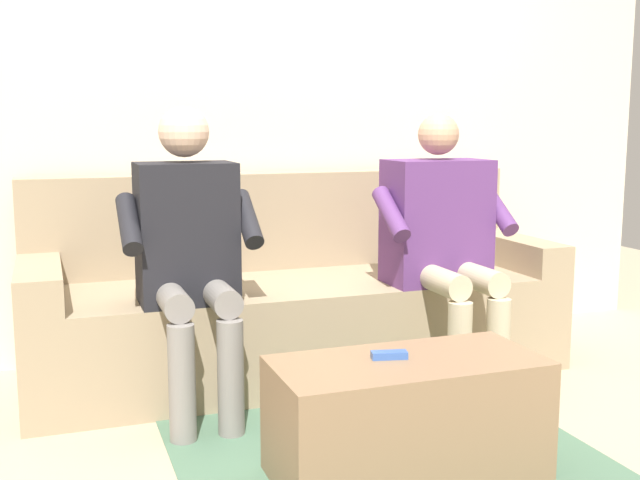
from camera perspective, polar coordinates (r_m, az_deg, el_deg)
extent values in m
plane|color=tan|center=(3.07, 2.52, -13.42)|extent=(8.00, 8.00, 0.00)
cube|color=beige|center=(3.96, -3.91, 10.10)|extent=(4.48, 0.06, 2.51)
cube|color=#9E896B|center=(3.53, -1.15, -6.65)|extent=(2.07, 0.65, 0.44)
cube|color=#9E896B|center=(3.86, -3.08, -1.76)|extent=(2.43, 0.16, 0.91)
cube|color=#9E896B|center=(4.01, 14.31, -4.00)|extent=(0.18, 0.65, 0.59)
cube|color=#9E896B|center=(3.35, -19.87, -6.77)|extent=(0.18, 0.65, 0.59)
cube|color=#8C6B4C|center=(2.61, 6.43, -12.91)|extent=(0.88, 0.42, 0.39)
cube|color=#5B3370|center=(3.48, 8.60, 1.35)|extent=(0.45, 0.27, 0.55)
sphere|color=tan|center=(3.45, 8.75, 7.72)|extent=(0.18, 0.18, 0.18)
cylinder|color=#C6B793|center=(3.40, 11.39, -2.69)|extent=(0.11, 0.38, 0.11)
cylinder|color=#C6B793|center=(3.31, 8.71, -2.92)|extent=(0.11, 0.38, 0.11)
cylinder|color=#C6B793|center=(3.31, 12.98, -7.98)|extent=(0.10, 0.10, 0.44)
cylinder|color=#C6B793|center=(3.21, 10.24, -8.37)|extent=(0.10, 0.10, 0.44)
cylinder|color=#5B3370|center=(3.54, 12.97, 2.23)|extent=(0.08, 0.27, 0.22)
cylinder|color=#5B3370|center=(3.29, 5.26, 1.94)|extent=(0.08, 0.27, 0.22)
cube|color=black|center=(3.12, -9.85, 0.52)|extent=(0.38, 0.27, 0.56)
sphere|color=beige|center=(3.08, -10.04, 7.88)|extent=(0.20, 0.20, 0.20)
cylinder|color=gray|center=(3.00, -7.47, -4.09)|extent=(0.11, 0.35, 0.11)
cylinder|color=gray|center=(2.97, -10.87, -4.31)|extent=(0.11, 0.35, 0.11)
cylinder|color=gray|center=(2.92, -6.62, -10.10)|extent=(0.10, 0.10, 0.44)
cylinder|color=gray|center=(2.88, -10.16, -10.40)|extent=(0.10, 0.10, 0.44)
cylinder|color=black|center=(3.08, -5.41, 1.58)|extent=(0.08, 0.27, 0.22)
cylinder|color=black|center=(3.00, -13.93, 1.17)|extent=(0.08, 0.27, 0.22)
cube|color=#3860B7|center=(2.55, 5.14, -8.46)|extent=(0.12, 0.07, 0.02)
cube|color=#4C7056|center=(2.82, 4.90, -15.48)|extent=(1.44, 1.81, 0.01)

